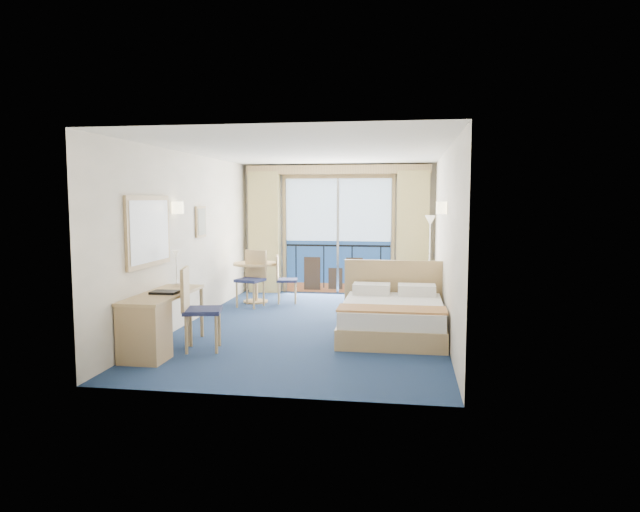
{
  "coord_description": "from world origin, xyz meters",
  "views": [
    {
      "loc": [
        1.44,
        -8.65,
        1.98
      ],
      "look_at": [
        0.08,
        0.2,
        1.08
      ],
      "focal_mm": 32.0,
      "sensor_mm": 36.0,
      "label": 1
    }
  ],
  "objects_px": {
    "table_chair_b": "(253,275)",
    "nightstand": "(428,304)",
    "desk_chair": "(195,304)",
    "round_table": "(255,272)",
    "desk": "(149,326)",
    "armchair": "(402,284)",
    "bed": "(393,316)",
    "table_chair_a": "(283,276)",
    "floor_lamp": "(430,236)"
  },
  "relations": [
    {
      "from": "table_chair_b",
      "to": "nightstand",
      "type": "bearing_deg",
      "value": 2.6
    },
    {
      "from": "desk_chair",
      "to": "table_chair_b",
      "type": "height_order",
      "value": "desk_chair"
    },
    {
      "from": "nightstand",
      "to": "desk_chair",
      "type": "bearing_deg",
      "value": -141.84
    },
    {
      "from": "round_table",
      "to": "desk",
      "type": "bearing_deg",
      "value": -94.14
    },
    {
      "from": "desk_chair",
      "to": "armchair",
      "type": "bearing_deg",
      "value": -47.24
    },
    {
      "from": "bed",
      "to": "nightstand",
      "type": "xyz_separation_m",
      "value": [
        0.54,
        1.21,
        -0.03
      ]
    },
    {
      "from": "bed",
      "to": "desk",
      "type": "height_order",
      "value": "bed"
    },
    {
      "from": "desk",
      "to": "round_table",
      "type": "xyz_separation_m",
      "value": [
        0.29,
        3.98,
        0.16
      ]
    },
    {
      "from": "nightstand",
      "to": "armchair",
      "type": "bearing_deg",
      "value": 106.66
    },
    {
      "from": "desk_chair",
      "to": "table_chair_a",
      "type": "height_order",
      "value": "desk_chair"
    },
    {
      "from": "bed",
      "to": "armchair",
      "type": "distance_m",
      "value": 2.66
    },
    {
      "from": "nightstand",
      "to": "table_chair_b",
      "type": "height_order",
      "value": "table_chair_b"
    },
    {
      "from": "table_chair_a",
      "to": "desk_chair",
      "type": "bearing_deg",
      "value": 163.27
    },
    {
      "from": "desk_chair",
      "to": "round_table",
      "type": "relative_size",
      "value": 1.29
    },
    {
      "from": "nightstand",
      "to": "armchair",
      "type": "distance_m",
      "value": 1.51
    },
    {
      "from": "bed",
      "to": "armchair",
      "type": "xyz_separation_m",
      "value": [
        0.11,
        2.65,
        0.07
      ]
    },
    {
      "from": "desk_chair",
      "to": "table_chair_b",
      "type": "bearing_deg",
      "value": -11.19
    },
    {
      "from": "armchair",
      "to": "floor_lamp",
      "type": "distance_m",
      "value": 1.13
    },
    {
      "from": "floor_lamp",
      "to": "table_chair_a",
      "type": "xyz_separation_m",
      "value": [
        -2.77,
        -0.78,
        -0.75
      ]
    },
    {
      "from": "armchair",
      "to": "bed",
      "type": "bearing_deg",
      "value": 55.69
    },
    {
      "from": "round_table",
      "to": "desk_chair",
      "type": "bearing_deg",
      "value": -87.69
    },
    {
      "from": "armchair",
      "to": "desk",
      "type": "bearing_deg",
      "value": 22.69
    },
    {
      "from": "desk",
      "to": "round_table",
      "type": "height_order",
      "value": "round_table"
    },
    {
      "from": "table_chair_b",
      "to": "desk_chair",
      "type": "bearing_deg",
      "value": -72.91
    },
    {
      "from": "bed",
      "to": "table_chair_a",
      "type": "relative_size",
      "value": 2.09
    },
    {
      "from": "armchair",
      "to": "desk",
      "type": "height_order",
      "value": "desk"
    },
    {
      "from": "desk_chair",
      "to": "round_table",
      "type": "xyz_separation_m",
      "value": [
        -0.14,
        3.51,
        -0.04
      ]
    },
    {
      "from": "bed",
      "to": "desk",
      "type": "relative_size",
      "value": 1.19
    },
    {
      "from": "nightstand",
      "to": "desk_chair",
      "type": "distance_m",
      "value": 3.93
    },
    {
      "from": "bed",
      "to": "round_table",
      "type": "distance_m",
      "value": 3.54
    },
    {
      "from": "nightstand",
      "to": "desk_chair",
      "type": "relative_size",
      "value": 0.45
    },
    {
      "from": "armchair",
      "to": "table_chair_b",
      "type": "distance_m",
      "value": 2.84
    },
    {
      "from": "round_table",
      "to": "table_chair_a",
      "type": "bearing_deg",
      "value": 1.27
    },
    {
      "from": "armchair",
      "to": "floor_lamp",
      "type": "xyz_separation_m",
      "value": [
        0.52,
        0.44,
        0.9
      ]
    },
    {
      "from": "bed",
      "to": "nightstand",
      "type": "distance_m",
      "value": 1.32
    },
    {
      "from": "nightstand",
      "to": "desk",
      "type": "relative_size",
      "value": 0.31
    },
    {
      "from": "floor_lamp",
      "to": "armchair",
      "type": "bearing_deg",
      "value": -139.99
    },
    {
      "from": "nightstand",
      "to": "table_chair_a",
      "type": "xyz_separation_m",
      "value": [
        -2.68,
        1.1,
        0.26
      ]
    },
    {
      "from": "bed",
      "to": "desk",
      "type": "xyz_separation_m",
      "value": [
        -2.96,
        -1.68,
        0.13
      ]
    },
    {
      "from": "armchair",
      "to": "desk_chair",
      "type": "distance_m",
      "value": 4.69
    },
    {
      "from": "armchair",
      "to": "desk",
      "type": "relative_size",
      "value": 0.49
    },
    {
      "from": "table_chair_a",
      "to": "floor_lamp",
      "type": "bearing_deg",
      "value": -84.64
    },
    {
      "from": "nightstand",
      "to": "desk",
      "type": "xyz_separation_m",
      "value": [
        -3.51,
        -2.88,
        0.17
      ]
    },
    {
      "from": "bed",
      "to": "desk_chair",
      "type": "height_order",
      "value": "desk_chair"
    },
    {
      "from": "nightstand",
      "to": "round_table",
      "type": "bearing_deg",
      "value": 161.24
    },
    {
      "from": "desk",
      "to": "table_chair_b",
      "type": "height_order",
      "value": "table_chair_b"
    },
    {
      "from": "table_chair_a",
      "to": "armchair",
      "type": "bearing_deg",
      "value": -91.71
    },
    {
      "from": "nightstand",
      "to": "round_table",
      "type": "xyz_separation_m",
      "value": [
        -3.22,
        1.09,
        0.33
      ]
    },
    {
      "from": "nightstand",
      "to": "floor_lamp",
      "type": "distance_m",
      "value": 2.14
    },
    {
      "from": "bed",
      "to": "armchair",
      "type": "bearing_deg",
      "value": 87.64
    }
  ]
}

